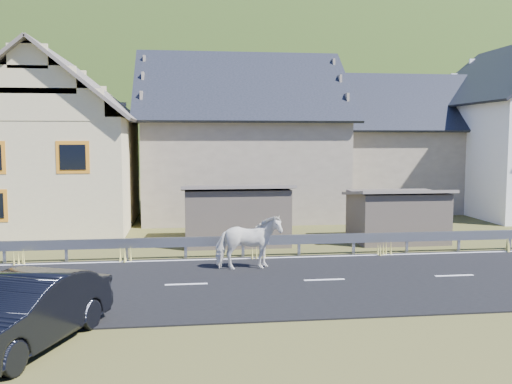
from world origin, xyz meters
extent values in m
plane|color=#3C3E1A|center=(0.00, 0.00, 0.00)|extent=(160.00, 160.00, 0.00)
cube|color=black|center=(0.00, 0.00, 0.02)|extent=(60.00, 7.00, 0.04)
cube|color=silver|center=(0.00, 0.00, 0.04)|extent=(60.00, 6.60, 0.01)
cube|color=#93969B|center=(0.00, 3.68, 0.58)|extent=(28.00, 0.08, 0.34)
cube|color=#93969B|center=(-10.00, 3.70, 0.35)|extent=(0.10, 0.06, 0.70)
cube|color=#93969B|center=(-8.00, 3.70, 0.35)|extent=(0.10, 0.06, 0.70)
cube|color=#93969B|center=(-6.00, 3.70, 0.35)|extent=(0.10, 0.06, 0.70)
cube|color=#93969B|center=(-4.00, 3.70, 0.35)|extent=(0.10, 0.06, 0.70)
cube|color=#93969B|center=(-2.00, 3.70, 0.35)|extent=(0.10, 0.06, 0.70)
cube|color=#93969B|center=(0.00, 3.70, 0.35)|extent=(0.10, 0.06, 0.70)
cube|color=#93969B|center=(2.00, 3.70, 0.35)|extent=(0.10, 0.06, 0.70)
cube|color=#93969B|center=(4.00, 3.70, 0.35)|extent=(0.10, 0.06, 0.70)
cube|color=#93969B|center=(6.00, 3.70, 0.35)|extent=(0.10, 0.06, 0.70)
cube|color=#93969B|center=(8.00, 3.70, 0.35)|extent=(0.10, 0.06, 0.70)
cube|color=brown|center=(-2.00, 6.50, 1.10)|extent=(4.30, 3.30, 2.40)
cube|color=brown|center=(4.50, 6.00, 1.00)|extent=(3.80, 2.90, 2.20)
cube|color=beige|center=(-10.00, 12.00, 2.50)|extent=(7.00, 9.00, 5.00)
cube|color=orange|center=(-8.40, 7.50, 3.40)|extent=(1.30, 0.12, 1.30)
cube|color=gray|center=(-12.00, 13.50, 6.56)|extent=(0.70, 0.70, 2.40)
cube|color=gray|center=(-1.00, 15.00, 2.50)|extent=(10.00, 9.00, 5.00)
cube|color=gray|center=(9.00, 17.00, 2.30)|extent=(9.00, 8.00, 4.60)
ellipsoid|color=#274014|center=(5.00, 180.00, -20.00)|extent=(440.00, 280.00, 260.00)
imported|color=white|center=(-2.04, 1.64, 0.90)|extent=(1.05, 2.09, 1.71)
imported|color=black|center=(-7.20, -4.41, 0.72)|extent=(3.01, 4.63, 1.44)
camera|label=1|loc=(-4.04, -15.91, 4.17)|focal=40.00mm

